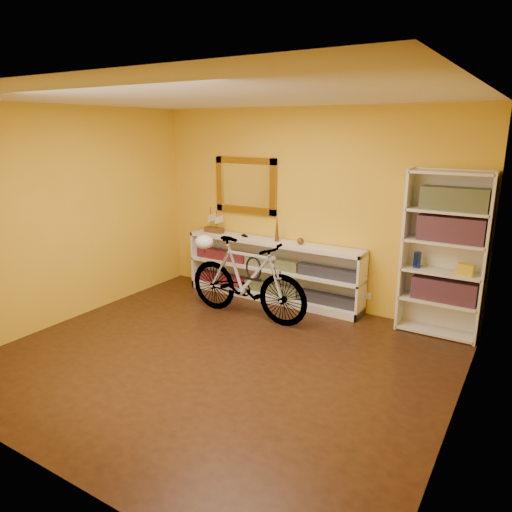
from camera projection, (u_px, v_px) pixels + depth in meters
The scene contains 24 objects.
floor at pixel (221, 359), 4.94m from camera, with size 4.50×4.00×0.01m, color black.
ceiling at pixel (215, 97), 4.25m from camera, with size 4.50×4.00×0.01m, color silver.
back_wall at pixel (308, 209), 6.24m from camera, with size 4.50×0.01×2.60m, color gold.
left_wall at pixel (69, 216), 5.74m from camera, with size 0.01×4.00×2.60m, color gold.
right_wall at pixel (467, 274), 3.46m from camera, with size 0.01×4.00×2.60m, color gold.
gilt_mirror at pixel (246, 186), 6.63m from camera, with size 0.98×0.06×0.78m, color brown.
wall_socket at pixel (368, 296), 6.05m from camera, with size 0.09×0.01×0.09m, color silver.
console_unit at pixel (272, 270), 6.53m from camera, with size 2.60×0.35×0.85m, color silver, non-canonical shape.
cd_row_lower at pixel (271, 288), 6.58m from camera, with size 2.50×0.13×0.14m, color black.
cd_row_upper at pixel (272, 263), 6.48m from camera, with size 2.50×0.13×0.14m, color navy.
model_ship at pixel (214, 220), 6.87m from camera, with size 0.31×0.12×0.37m, color #462E13, non-canonical shape.
toy_car at pixel (245, 237), 6.65m from camera, with size 0.00×0.00×0.00m, color black.
bronze_ornament at pixel (277, 228), 6.34m from camera, with size 0.06×0.06×0.37m, color brown.
decorative_orb at pixel (301, 241), 6.19m from camera, with size 0.09×0.09×0.09m, color brown.
bookcase at pixel (444, 255), 5.30m from camera, with size 0.90×0.30×1.90m, color silver, non-canonical shape.
book_row_a at pixel (444, 290), 5.38m from camera, with size 0.70×0.22×0.26m, color maroon.
book_row_b at pixel (451, 229), 5.19m from camera, with size 0.70×0.22×0.28m, color maroon.
book_row_c at pixel (455, 199), 5.11m from camera, with size 0.70×0.22×0.25m, color navy.
travel_mug at pixel (417, 260), 5.45m from camera, with size 0.08×0.08×0.19m, color #162C98.
red_tin at pixel (431, 201), 5.27m from camera, with size 0.13×0.13×0.16m, color maroon.
yellow_bag at pixel (466, 270), 5.17m from camera, with size 0.17×0.11×0.13m, color gold.
bicycle at pixel (247, 279), 5.89m from camera, with size 1.74×0.45×1.02m, color silver.
helmet at pixel (204, 242), 6.13m from camera, with size 0.25×0.23×0.19m, color white.
u_lock at pixel (254, 268), 5.79m from camera, with size 0.22×0.22×0.02m, color black.
Camera 1 is at (2.66, -3.62, 2.33)m, focal length 33.07 mm.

